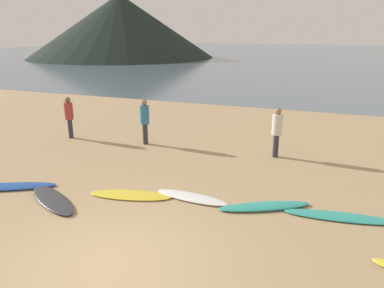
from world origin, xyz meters
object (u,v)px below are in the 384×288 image
surfboard_4 (131,195)px  person_0 (277,128)px  surfboard_2 (4,187)px  surfboard_3 (53,199)px  person_2 (69,114)px  surfboard_6 (264,206)px  surfboard_5 (191,197)px  surfboard_7 (340,217)px  person_1 (145,118)px

surfboard_4 → person_0: (2.94, 4.28, 0.93)m
surfboard_2 → person_0: size_ratio=1.64×
surfboard_3 → person_2: person_2 is taller
surfboard_4 → surfboard_6: 3.28m
surfboard_2 → surfboard_5: (4.83, 1.14, 0.00)m
person_0 → surfboard_4: bearing=95.9°
person_2 → surfboard_3: bearing=35.5°
surfboard_2 → surfboard_7: (8.25, 1.40, -0.01)m
surfboard_6 → person_0: (-0.30, 3.75, 0.91)m
surfboard_6 → person_1: person_1 is taller
surfboard_6 → person_0: 3.87m
surfboard_5 → person_2: 7.12m
surfboard_5 → person_1: 4.93m
person_1 → surfboard_6: bearing=87.3°
surfboard_2 → person_1: size_ratio=1.64×
surfboard_7 → person_2: bearing=155.2°
person_0 → surfboard_3: bearing=89.1°
surfboard_5 → person_0: person_0 is taller
person_1 → person_2: bearing=-51.4°
surfboard_3 → surfboard_6: size_ratio=0.96×
surfboard_4 → surfboard_5: 1.53m
surfboard_5 → person_1: bearing=136.2°
surfboard_6 → person_2: person_2 is taller
surfboard_6 → surfboard_4: bearing=160.9°
surfboard_6 → person_2: size_ratio=1.38×
surfboard_5 → surfboard_7: size_ratio=0.78×
surfboard_2 → surfboard_6: size_ratio=1.23×
surfboard_3 → surfboard_4: surfboard_3 is taller
surfboard_3 → surfboard_7: surfboard_3 is taller
surfboard_3 → surfboard_7: bearing=42.2°
surfboard_3 → surfboard_5: bearing=51.4°
surfboard_6 → surfboard_2: bearing=162.6°
person_1 → surfboard_7: bearing=95.5°
surfboard_2 → surfboard_5: size_ratio=1.40×
surfboard_4 → surfboard_6: size_ratio=0.95×
person_2 → surfboard_5: bearing=63.4°
surfboard_2 → surfboard_4: (3.36, 0.76, -0.01)m
surfboard_3 → surfboard_7: (6.52, 1.56, -0.01)m
surfboard_3 → person_2: size_ratio=1.32×
surfboard_3 → surfboard_7: size_ratio=0.86×
surfboard_7 → surfboard_3: bearing=-173.5°
surfboard_3 → surfboard_5: (3.10, 1.30, -0.00)m
surfboard_4 → person_0: size_ratio=1.28×
surfboard_3 → person_2: (-3.11, 4.65, 0.89)m
surfboard_3 → person_0: (4.57, 5.19, 0.91)m
surfboard_4 → person_1: size_ratio=1.27×
surfboard_7 → person_0: person_0 is taller
surfboard_7 → surfboard_6: bearing=177.0°
surfboard_4 → person_1: person_1 is taller
surfboard_5 → surfboard_6: bearing=10.1°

